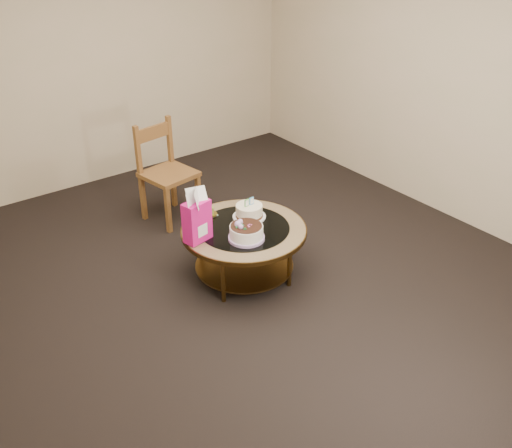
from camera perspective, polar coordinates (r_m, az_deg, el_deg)
ground at (r=4.84m, az=-1.16°, el=-5.03°), size 5.00×5.00×0.00m
room_walls at (r=4.15m, az=-1.38°, el=12.70°), size 4.52×5.02×2.61m
coffee_table at (r=4.63m, az=-1.21°, el=-1.19°), size 1.02×1.02×0.46m
decorated_cake at (r=4.41m, az=-0.99°, el=-0.90°), size 0.28×0.28×0.17m
cream_cake at (r=4.71m, az=-0.69°, el=1.27°), size 0.28×0.28×0.17m
gift_bag at (r=4.35m, az=-5.94°, el=0.81°), size 0.23×0.19×0.43m
pillar_candle at (r=4.76m, az=-4.58°, el=1.14°), size 0.11×0.11×0.08m
dining_chair at (r=5.54m, az=-8.99°, el=5.17°), size 0.51×0.51×0.96m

